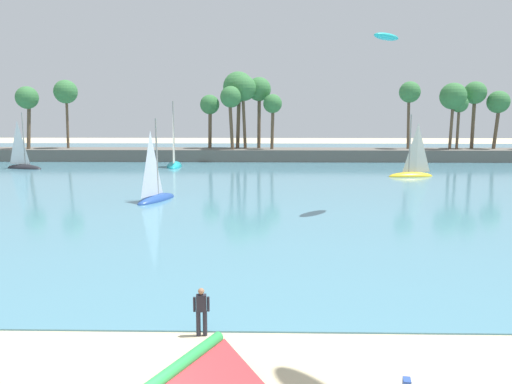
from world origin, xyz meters
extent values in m
cube|color=teal|center=(0.00, 56.51, 0.03)|extent=(220.00, 99.61, 0.06)
cube|color=#605B54|center=(0.00, 66.31, 0.90)|extent=(109.52, 6.00, 1.80)
cylinder|color=brown|center=(2.84, 65.73, 5.15)|extent=(0.61, 0.63, 6.73)
sphere|color=#38753D|center=(2.84, 65.73, 8.51)|extent=(2.77, 2.77, 2.77)
cylinder|color=brown|center=(-2.33, 67.66, 6.41)|extent=(0.88, 0.67, 9.24)
sphere|color=#38753D|center=(-2.33, 67.66, 11.02)|extent=(4.60, 4.60, 4.60)
cylinder|color=brown|center=(29.25, 65.74, 5.69)|extent=(0.48, 0.59, 7.79)
sphere|color=#38753D|center=(29.25, 65.74, 9.58)|extent=(3.88, 3.88, 3.88)
cylinder|color=brown|center=(23.22, 66.85, 6.01)|extent=(0.59, 0.76, 8.43)
sphere|color=#38753D|center=(23.22, 66.85, 10.21)|extent=(3.13, 3.13, 3.13)
cylinder|color=brown|center=(30.27, 65.88, 5.15)|extent=(0.51, 0.67, 6.72)
sphere|color=#38753D|center=(30.27, 65.88, 8.50)|extent=(2.57, 2.57, 2.57)
cylinder|color=brown|center=(36.28, 66.67, 5.28)|extent=(0.78, 0.80, 6.98)
sphere|color=#38753D|center=(36.28, 66.67, 8.75)|extent=(3.29, 3.29, 3.29)
cylinder|color=brown|center=(-28.34, 66.88, 6.05)|extent=(0.59, 0.40, 8.51)
sphere|color=#38753D|center=(-28.34, 66.88, 10.31)|extent=(3.53, 3.53, 3.53)
cylinder|color=brown|center=(-6.66, 67.42, 5.10)|extent=(0.66, 0.64, 6.62)
sphere|color=#38753D|center=(-6.66, 67.42, 8.40)|extent=(2.94, 2.94, 2.94)
cylinder|color=brown|center=(33.07, 67.40, 5.96)|extent=(0.54, 0.62, 8.33)
sphere|color=#38753D|center=(33.07, 67.40, 10.13)|extent=(3.34, 3.34, 3.34)
cylinder|color=brown|center=(-33.61, 65.46, 5.60)|extent=(0.98, 0.91, 7.63)
sphere|color=#38753D|center=(-33.61, 65.46, 9.39)|extent=(3.32, 3.32, 3.32)
cylinder|color=brown|center=(-3.26, 64.85, 5.64)|extent=(0.86, 0.50, 7.69)
sphere|color=#38753D|center=(-3.26, 64.85, 9.47)|extent=(3.13, 3.13, 3.13)
cylinder|color=brown|center=(0.81, 67.76, 6.25)|extent=(0.58, 0.56, 8.90)
sphere|color=#38753D|center=(0.81, 67.76, 10.69)|extent=(3.58, 3.58, 3.58)
cylinder|color=brown|center=(-1.43, 66.33, 6.28)|extent=(0.82, 0.71, 8.98)
sphere|color=#38753D|center=(-1.43, 66.33, 10.76)|extent=(3.74, 3.74, 3.74)
cylinder|color=green|center=(-0.28, 2.04, 1.21)|extent=(2.11, 3.80, 0.30)
cylinder|color=#23232D|center=(-0.08, 6.49, 0.43)|extent=(0.15, 0.15, 0.86)
cylinder|color=#23232D|center=(-0.30, 6.46, 0.43)|extent=(0.15, 0.15, 0.86)
cube|color=#23232D|center=(-0.19, 6.48, 1.15)|extent=(0.36, 0.23, 0.58)
sphere|color=#9E7051|center=(-0.19, 6.48, 1.56)|extent=(0.21, 0.21, 0.21)
cylinder|color=#23232D|center=(0.04, 6.50, 1.11)|extent=(0.09, 0.09, 0.50)
cylinder|color=#23232D|center=(-0.42, 6.45, 1.11)|extent=(0.09, 0.09, 0.50)
cube|color=red|center=(0.11, 4.74, 0.22)|extent=(0.28, 0.35, 0.44)
cube|color=red|center=(-0.01, 4.78, 0.12)|extent=(0.14, 0.23, 0.20)
ellipsoid|color=#234793|center=(-7.23, 31.74, 0.06)|extent=(3.20, 5.24, 1.01)
cylinder|color=gray|center=(-7.14, 31.98, 3.71)|extent=(0.15, 0.15, 6.29)
pyramid|color=silver|center=(-7.45, 31.18, 3.24)|extent=(0.95, 2.17, 5.35)
ellipsoid|color=teal|center=(-10.44, 57.52, 0.06)|extent=(2.66, 6.61, 1.29)
cylinder|color=gray|center=(-10.48, 57.84, 4.72)|extent=(0.19, 0.19, 8.04)
pyramid|color=silver|center=(-10.35, 56.76, 4.12)|extent=(0.53, 2.90, 6.83)
ellipsoid|color=yellow|center=(18.42, 47.70, 0.06)|extent=(5.36, 2.29, 1.04)
cylinder|color=gray|center=(18.17, 47.66, 3.82)|extent=(0.16, 0.16, 6.48)
pyramid|color=silver|center=(19.04, 47.79, 3.33)|extent=(2.33, 0.49, 5.51)
ellipsoid|color=black|center=(-29.50, 54.67, 0.06)|extent=(5.56, 3.18, 1.06)
cylinder|color=gray|center=(-29.25, 54.58, 3.92)|extent=(0.16, 0.16, 6.65)
pyramid|color=white|center=(-30.11, 54.87, 3.42)|extent=(2.32, 0.90, 5.66)
ellipsoid|color=#1EADB2|center=(10.30, 27.10, 12.57)|extent=(2.81, 3.13, 0.45)
camera|label=1|loc=(1.96, -9.28, 7.45)|focal=35.14mm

